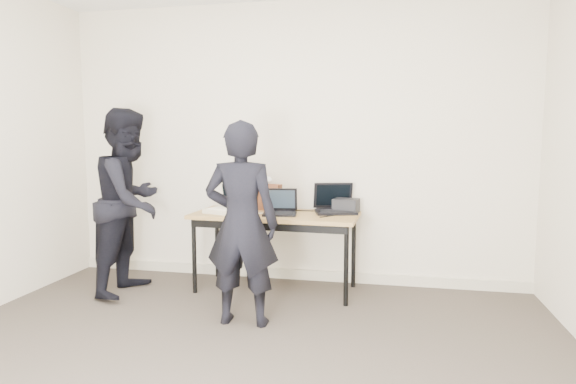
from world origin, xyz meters
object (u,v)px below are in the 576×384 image
(laptop_beige, at_px, (228,207))
(leather_satchel, at_px, (262,196))
(equipment_box, at_px, (346,206))
(laptop_center, at_px, (280,208))
(desk, at_px, (275,220))
(person_typist, at_px, (242,224))
(laptop_right, at_px, (335,206))
(person_observer, at_px, (130,201))

(laptop_beige, height_order, leather_satchel, laptop_beige)
(equipment_box, bearing_deg, laptop_beige, -168.99)
(laptop_center, xyz_separation_m, equipment_box, (0.57, 0.22, 0.01))
(equipment_box, bearing_deg, laptop_center, -159.30)
(desk, height_order, laptop_beige, laptop_beige)
(equipment_box, bearing_deg, desk, -163.07)
(leather_satchel, height_order, person_typist, person_typist)
(leather_satchel, bearing_deg, laptop_right, -2.23)
(laptop_right, xyz_separation_m, person_typist, (-0.59, -1.00, -0.01))
(leather_satchel, xyz_separation_m, person_observer, (-1.10, -0.51, -0.01))
(laptop_right, relative_size, leather_satchel, 1.21)
(person_typist, height_order, person_observer, person_observer)
(desk, height_order, person_observer, person_observer)
(person_typist, bearing_deg, laptop_right, -123.07)
(laptop_beige, bearing_deg, laptop_center, 17.19)
(person_typist, xyz_separation_m, person_observer, (-1.22, 0.53, 0.07))
(laptop_center, xyz_separation_m, person_observer, (-1.33, -0.26, 0.06))
(person_typist, bearing_deg, desk, -97.00)
(desk, distance_m, laptop_beige, 0.45)
(laptop_beige, distance_m, person_typist, 0.89)
(desk, relative_size, laptop_center, 4.64)
(laptop_center, relative_size, leather_satchel, 0.90)
(equipment_box, xyz_separation_m, person_observer, (-1.91, -0.48, 0.05))
(laptop_beige, distance_m, equipment_box, 1.09)
(desk, bearing_deg, laptop_right, 21.66)
(laptop_center, xyz_separation_m, laptop_right, (0.47, 0.21, 0.01))
(equipment_box, relative_size, person_typist, 0.14)
(laptop_beige, height_order, laptop_center, laptop_beige)
(desk, bearing_deg, laptop_center, -21.58)
(person_observer, bearing_deg, laptop_beige, -70.68)
(person_typist, bearing_deg, person_observer, -26.34)
(leather_satchel, bearing_deg, equipment_box, -0.88)
(laptop_beige, bearing_deg, equipment_box, 29.25)
(leather_satchel, relative_size, equipment_box, 1.64)
(laptop_right, xyz_separation_m, leather_satchel, (-0.71, 0.05, 0.07))
(laptop_right, height_order, person_observer, person_observer)
(laptop_beige, xyz_separation_m, equipment_box, (1.07, 0.21, 0.01))
(person_typist, bearing_deg, leather_satchel, -86.28)
(desk, xyz_separation_m, laptop_right, (0.53, 0.18, 0.12))
(person_typist, bearing_deg, equipment_box, -127.00)
(laptop_center, relative_size, person_observer, 0.20)
(laptop_right, bearing_deg, leather_satchel, 161.11)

